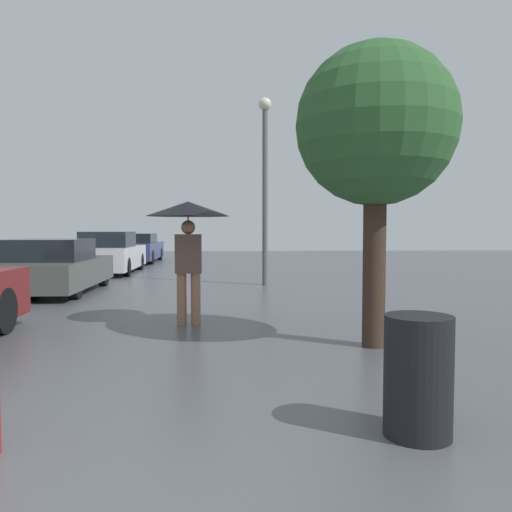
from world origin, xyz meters
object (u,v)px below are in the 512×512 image
Objects in this scene: parked_car_third at (110,254)px; street_lamp at (265,170)px; parked_car_farthest at (138,249)px; trash_bin at (418,376)px; pedestrian at (188,221)px; parked_car_second at (51,268)px; tree at (376,128)px.

street_lamp is at bearing -38.96° from parked_car_third.
parked_car_farthest reaches higher than trash_bin.
parked_car_third is 6.47m from street_lamp.
parked_car_third reaches higher than parked_car_farthest.
pedestrian reaches higher than parked_car_farthest.
pedestrian reaches higher than trash_bin.
parked_car_second is 0.82× the size of street_lamp.
parked_car_farthest is (0.22, 10.25, 0.03)m from parked_car_second.
trash_bin is (5.15, -8.13, -0.14)m from parked_car_second.
trash_bin is at bearing -100.68° from tree.
parked_car_farthest is at bearing 102.26° from pedestrian.
street_lamp is at bearing 96.34° from tree.
pedestrian is at bearing -107.11° from street_lamp.
pedestrian is 5.28m from parked_car_second.
street_lamp reaches higher than pedestrian.
parked_car_third is (0.19, 4.94, 0.06)m from parked_car_second.
parked_car_farthest is at bearing 89.59° from parked_car_third.
pedestrian is 3.00m from tree.
parked_car_farthest is at bearing 108.90° from tree.
street_lamp reaches higher than tree.
tree reaches higher than trash_bin.
parked_car_third is 0.88× the size of parked_car_farthest.
street_lamp is 9.59m from trash_bin.
street_lamp is (4.71, -3.81, 2.29)m from parked_car_third.
parked_car_second is at bearing -166.98° from street_lamp.
parked_car_second is 4.94m from parked_car_third.
pedestrian is at bearing -77.74° from parked_car_farthest.
street_lamp is at bearing 72.89° from pedestrian.
parked_car_second is at bearing 129.76° from pedestrian.
tree is 4.33× the size of trash_bin.
pedestrian is at bearing -50.24° from parked_car_second.
parked_car_second is at bearing 135.43° from tree.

